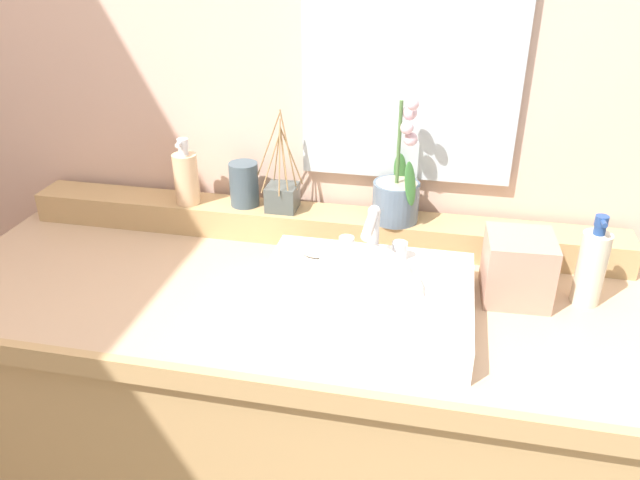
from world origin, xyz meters
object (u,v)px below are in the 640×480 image
soap_bar (316,251)px  tissue_box (518,268)px  lotion_bottle (591,267)px  tumbler_cup (244,184)px  soap_dispenser (186,177)px  potted_plant (397,193)px  reed_diffuser (282,195)px  sink_basin (362,303)px

soap_bar → tissue_box: 0.40m
lotion_bottle → tissue_box: 0.14m
tumbler_cup → tissue_box: (0.62, -0.17, -0.06)m
soap_dispenser → lotion_bottle: size_ratio=0.84×
soap_bar → potted_plant: (0.14, 0.19, 0.06)m
reed_diffuser → lotion_bottle: (0.67, -0.16, -0.03)m
sink_basin → potted_plant: bearing=84.2°
soap_dispenser → potted_plant: bearing=0.8°
sink_basin → soap_bar: (-0.11, 0.11, 0.05)m
tumbler_cup → reed_diffuser: size_ratio=0.44×
lotion_bottle → tissue_box: bearing=-176.6°
soap_bar → reed_diffuser: (-0.12, 0.20, 0.03)m
soap_bar → tumbler_cup: 0.30m
tumbler_cup → tissue_box: bearing=-15.5°
tumbler_cup → lotion_bottle: size_ratio=0.55×
sink_basin → potted_plant: (0.03, 0.30, 0.11)m
soap_dispenser → reed_diffuser: bearing=2.8°
lotion_bottle → soap_bar: bearing=-176.0°
potted_plant → tumbler_cup: size_ratio=2.75×
lotion_bottle → potted_plant: bearing=158.8°
tumbler_cup → lotion_bottle: 0.78m
potted_plant → sink_basin: bearing=-95.8°
soap_bar → potted_plant: potted_plant is taller
tissue_box → lotion_bottle: bearing=3.4°
soap_bar → reed_diffuser: bearing=122.4°
potted_plant → tumbler_cup: 0.36m
soap_dispenser → lotion_bottle: bearing=-9.3°
tissue_box → sink_basin: bearing=-154.9°
sink_basin → tumbler_cup: 0.46m
sink_basin → tissue_box: 0.32m
soap_bar → lotion_bottle: 0.54m
soap_dispenser → lotion_bottle: (0.90, -0.15, -0.06)m
tissue_box → tumbler_cup: bearing=164.5°
sink_basin → lotion_bottle: (0.43, 0.14, 0.05)m
potted_plant → lotion_bottle: (0.40, -0.15, -0.06)m
sink_basin → reed_diffuser: bearing=128.2°
soap_dispenser → tissue_box: 0.78m
sink_basin → soap_dispenser: soap_dispenser is taller
lotion_bottle → reed_diffuser: bearing=166.6°
soap_dispenser → tissue_box: bearing=-11.5°
sink_basin → tissue_box: bearing=25.1°
reed_diffuser → lotion_bottle: 0.68m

